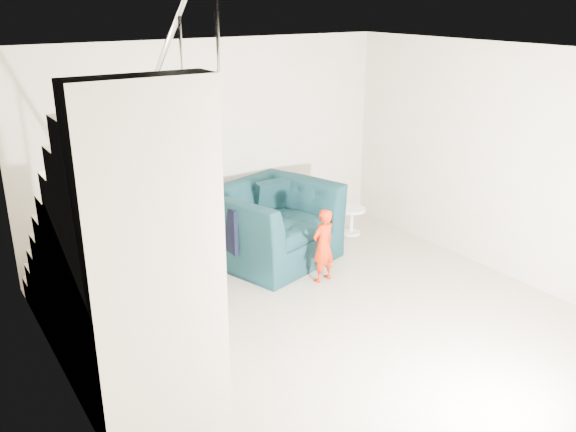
% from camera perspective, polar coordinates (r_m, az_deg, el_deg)
% --- Properties ---
extents(floor, '(5.50, 5.50, 0.00)m').
position_cam_1_polar(floor, '(6.23, 4.96, -10.82)').
color(floor, tan).
rests_on(floor, ground).
extents(ceiling, '(5.50, 5.50, 0.00)m').
position_cam_1_polar(ceiling, '(5.38, 5.83, 14.74)').
color(ceiling, silver).
rests_on(ceiling, back_wall).
extents(back_wall, '(5.00, 0.00, 5.00)m').
position_cam_1_polar(back_wall, '(7.92, -7.09, 6.41)').
color(back_wall, '#B3A891').
rests_on(back_wall, floor).
extents(left_wall, '(0.00, 5.50, 5.50)m').
position_cam_1_polar(left_wall, '(4.64, -19.78, -4.49)').
color(left_wall, '#B3A891').
rests_on(left_wall, floor).
extents(right_wall, '(0.00, 5.50, 5.50)m').
position_cam_1_polar(right_wall, '(7.42, 20.77, 4.36)').
color(right_wall, '#B3A891').
rests_on(right_wall, floor).
extents(armchair, '(1.78, 1.66, 0.96)m').
position_cam_1_polar(armchair, '(7.64, -1.54, -0.76)').
color(armchair, black).
rests_on(armchair, floor).
extents(toddler, '(0.36, 0.27, 0.89)m').
position_cam_1_polar(toddler, '(7.09, 3.31, -2.77)').
color(toddler, '#9F2505').
rests_on(toddler, floor).
extents(side_table, '(0.38, 0.38, 0.38)m').
position_cam_1_polar(side_table, '(8.61, 5.96, -0.04)').
color(side_table, white).
rests_on(side_table, floor).
extents(staircase, '(1.02, 3.03, 3.62)m').
position_cam_1_polar(staircase, '(5.40, -15.60, -5.22)').
color(staircase, '#ADA089').
rests_on(staircase, floor).
extents(cushion, '(0.46, 0.22, 0.46)m').
position_cam_1_polar(cushion, '(7.90, -1.55, 1.81)').
color(cushion, black).
rests_on(cushion, armchair).
extents(throw, '(0.05, 0.49, 0.55)m').
position_cam_1_polar(throw, '(7.22, -5.79, -1.09)').
color(throw, black).
rests_on(throw, armchair).
extents(phone, '(0.03, 0.05, 0.10)m').
position_cam_1_polar(phone, '(6.99, 3.99, -0.24)').
color(phone, black).
rests_on(phone, toddler).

